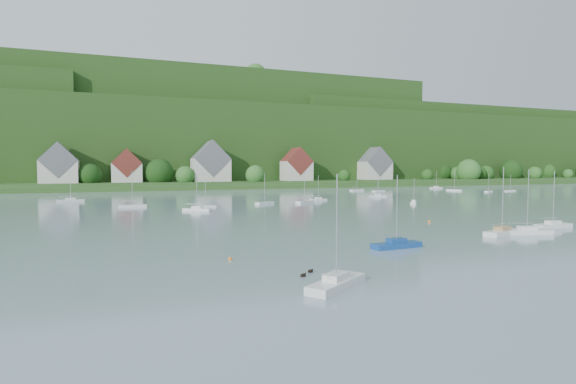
{
  "coord_description": "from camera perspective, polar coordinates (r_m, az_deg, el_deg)",
  "views": [
    {
      "loc": [
        -36.8,
        -14.27,
        9.05
      ],
      "look_at": [
        -2.22,
        75.0,
        4.0
      ],
      "focal_mm": 28.85,
      "sensor_mm": 36.0,
      "label": 1
    }
  ],
  "objects": [
    {
      "name": "village_building_0",
      "position": [
        202.09,
        -26.38,
        2.84
      ],
      "size": [
        14.0,
        10.4,
        16.0
      ],
      "color": "silver",
      "rests_on": "far_shore_strip"
    },
    {
      "name": "far_sailboat_cluster",
      "position": [
        138.47,
        -2.02,
        -0.58
      ],
      "size": [
        201.62,
        69.68,
        8.71
      ],
      "color": "white",
      "rests_on": "ground"
    },
    {
      "name": "village_building_1",
      "position": [
        203.38,
        -19.28,
        2.77
      ],
      "size": [
        12.0,
        9.36,
        14.0
      ],
      "color": "silver",
      "rests_on": "far_shore_strip"
    },
    {
      "name": "near_sailboat_4",
      "position": [
        70.75,
        27.38,
        -4.3
      ],
      "size": [
        6.76,
        3.62,
        8.79
      ],
      "rotation": [
        0.0,
        0.0,
        -0.29
      ],
      "color": "white",
      "rests_on": "ground"
    },
    {
      "name": "mooring_buoy_3",
      "position": [
        80.08,
        17.02,
        -3.6
      ],
      "size": [
        0.49,
        0.49,
        0.49
      ],
      "primitive_type": "sphere",
      "color": "orange",
      "rests_on": "ground"
    },
    {
      "name": "near_sailboat_3",
      "position": [
        80.19,
        29.86,
        -3.54
      ],
      "size": [
        6.36,
        1.91,
        8.53
      ],
      "rotation": [
        0.0,
        0.0,
        0.02
      ],
      "color": "white",
      "rests_on": "ground"
    },
    {
      "name": "near_sailboat_2",
      "position": [
        68.55,
        24.88,
        -4.45
      ],
      "size": [
        7.02,
        3.94,
        9.13
      ],
      "rotation": [
        0.0,
        0.0,
        0.32
      ],
      "color": "white",
      "rests_on": "ground"
    },
    {
      "name": "village_building_3",
      "position": [
        216.33,
        1.05,
        3.12
      ],
      "size": [
        13.0,
        10.4,
        15.5
      ],
      "color": "silver",
      "rests_on": "far_shore_strip"
    },
    {
      "name": "village_building_2",
      "position": [
        206.54,
        -9.51,
        3.32
      ],
      "size": [
        16.0,
        11.44,
        18.0
      ],
      "color": "silver",
      "rests_on": "far_shore_strip"
    },
    {
      "name": "far_shore_strip",
      "position": [
        217.54,
        -11.42,
        0.97
      ],
      "size": [
        600.0,
        60.0,
        3.0
      ],
      "primitive_type": "cube",
      "color": "#25491B",
      "rests_on": "ground"
    },
    {
      "name": "near_sailboat_1",
      "position": [
        53.83,
        13.22,
        -6.26
      ],
      "size": [
        6.22,
        2.23,
        8.22
      ],
      "rotation": [
        0.0,
        0.0,
        0.09
      ],
      "color": "#174590",
      "rests_on": "ground"
    },
    {
      "name": "mooring_buoy_0",
      "position": [
        46.15,
        -7.15,
        -8.31
      ],
      "size": [
        0.4,
        0.4,
        0.4
      ],
      "primitive_type": "sphere",
      "color": "orange",
      "rests_on": "ground"
    },
    {
      "name": "forested_ridge",
      "position": [
        285.61,
        -13.74,
        5.71
      ],
      "size": [
        620.0,
        181.22,
        69.89
      ],
      "color": "#1A3C13",
      "rests_on": "ground"
    },
    {
      "name": "village_building_4",
      "position": [
        240.42,
        10.67,
        3.1
      ],
      "size": [
        15.0,
        10.4,
        16.5
      ],
      "color": "silver",
      "rests_on": "far_shore_strip"
    },
    {
      "name": "duck_pair",
      "position": [
        39.77,
        2.34,
        -9.96
      ],
      "size": [
        1.72,
        1.52,
        0.36
      ],
      "color": "black",
      "rests_on": "ground"
    },
    {
      "name": "near_sailboat_0",
      "position": [
        35.58,
        6.0,
        -10.98
      ],
      "size": [
        6.26,
        5.06,
        8.58
      ],
      "rotation": [
        0.0,
        0.0,
        0.6
      ],
      "color": "white",
      "rests_on": "ground"
    }
  ]
}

